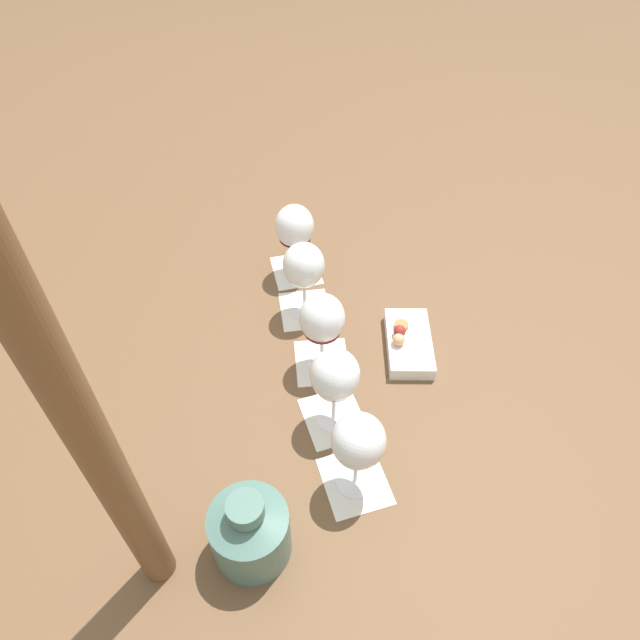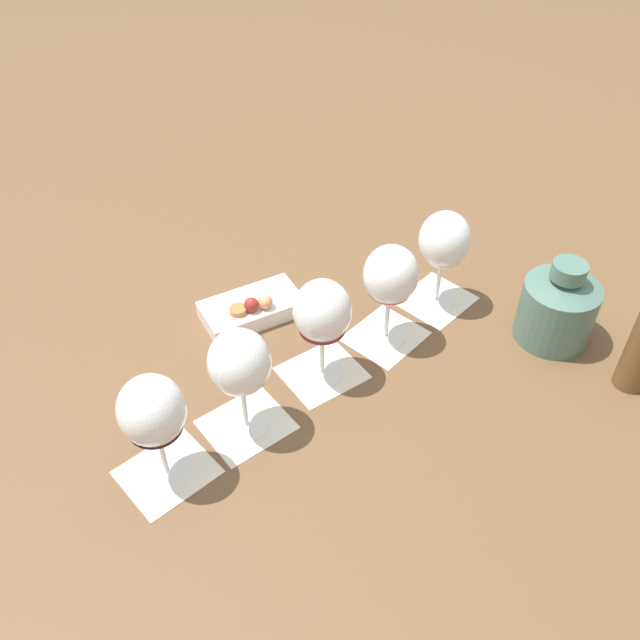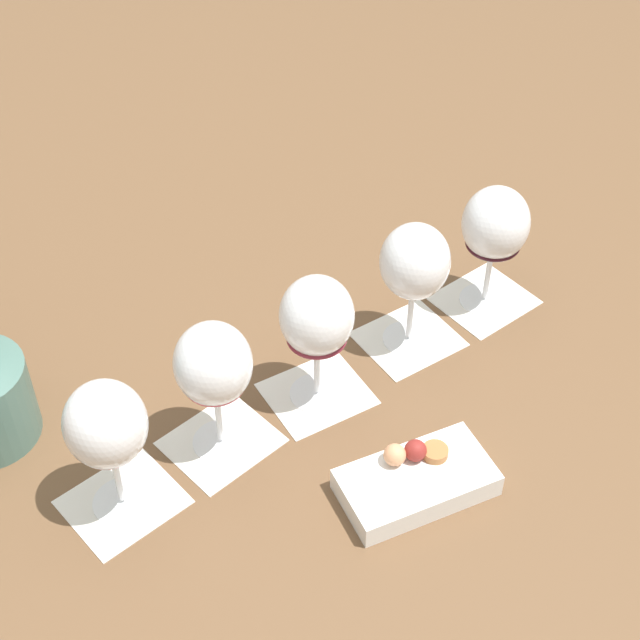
{
  "view_description": "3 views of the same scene",
  "coord_description": "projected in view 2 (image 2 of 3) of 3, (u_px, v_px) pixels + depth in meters",
  "views": [
    {
      "loc": [
        -0.45,
        0.55,
        0.87
      ],
      "look_at": [
        0.0,
        0.0,
        0.11
      ],
      "focal_mm": 32.0,
      "sensor_mm": 36.0,
      "label": 1
    },
    {
      "loc": [
        0.69,
        0.13,
        0.75
      ],
      "look_at": [
        0.0,
        0.0,
        0.11
      ],
      "focal_mm": 38.0,
      "sensor_mm": 36.0,
      "label": 2
    },
    {
      "loc": [
        -0.76,
        -0.19,
        0.85
      ],
      "look_at": [
        0.0,
        0.0,
        0.11
      ],
      "focal_mm": 55.0,
      "sensor_mm": 36.0,
      "label": 3
    }
  ],
  "objects": [
    {
      "name": "wine_glass_3",
      "position": [
        240.0,
        367.0,
        0.88
      ],
      "size": [
        0.08,
        0.08,
        0.17
      ],
      "color": "white",
      "rests_on": "tasting_card_3"
    },
    {
      "name": "wine_glass_4",
      "position": [
        153.0,
        414.0,
        0.82
      ],
      "size": [
        0.08,
        0.08,
        0.17
      ],
      "color": "white",
      "rests_on": "tasting_card_4"
    },
    {
      "name": "tasting_card_0",
      "position": [
        436.0,
        300.0,
        1.15
      ],
      "size": [
        0.15,
        0.15,
        0.0
      ],
      "color": "silver",
      "rests_on": "ground_plane"
    },
    {
      "name": "ceramic_vase",
      "position": [
        558.0,
        306.0,
        1.05
      ],
      "size": [
        0.12,
        0.12,
        0.14
      ],
      "color": "#4C7066",
      "rests_on": "ground_plane"
    },
    {
      "name": "tasting_card_4",
      "position": [
        167.0,
        472.0,
        0.9
      ],
      "size": [
        0.15,
        0.15,
        0.0
      ],
      "color": "silver",
      "rests_on": "ground_plane"
    },
    {
      "name": "wine_glass_0",
      "position": [
        444.0,
        244.0,
        1.08
      ],
      "size": [
        0.08,
        0.08,
        0.17
      ],
      "color": "white",
      "rests_on": "tasting_card_0"
    },
    {
      "name": "ground_plane",
      "position": [
        318.0,
        375.0,
        1.03
      ],
      "size": [
        8.0,
        8.0,
        0.0
      ],
      "primitive_type": "plane",
      "color": "brown"
    },
    {
      "name": "tasting_card_2",
      "position": [
        322.0,
        372.0,
        1.03
      ],
      "size": [
        0.15,
        0.15,
        0.0
      ],
      "color": "silver",
      "rests_on": "ground_plane"
    },
    {
      "name": "wine_glass_2",
      "position": [
        322.0,
        315.0,
        0.95
      ],
      "size": [
        0.08,
        0.08,
        0.17
      ],
      "color": "white",
      "rests_on": "tasting_card_2"
    },
    {
      "name": "wine_glass_1",
      "position": [
        390.0,
        279.0,
        1.01
      ],
      "size": [
        0.08,
        0.08,
        0.17
      ],
      "color": "white",
      "rests_on": "tasting_card_1"
    },
    {
      "name": "snack_dish",
      "position": [
        252.0,
        308.0,
        1.12
      ],
      "size": [
        0.17,
        0.18,
        0.05
      ],
      "color": "white",
      "rests_on": "ground_plane"
    },
    {
      "name": "tasting_card_1",
      "position": [
        385.0,
        336.0,
        1.09
      ],
      "size": [
        0.15,
        0.15,
        0.0
      ],
      "color": "silver",
      "rests_on": "ground_plane"
    },
    {
      "name": "tasting_card_3",
      "position": [
        246.0,
        424.0,
        0.95
      ],
      "size": [
        0.15,
        0.15,
        0.0
      ],
      "color": "silver",
      "rests_on": "ground_plane"
    }
  ]
}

